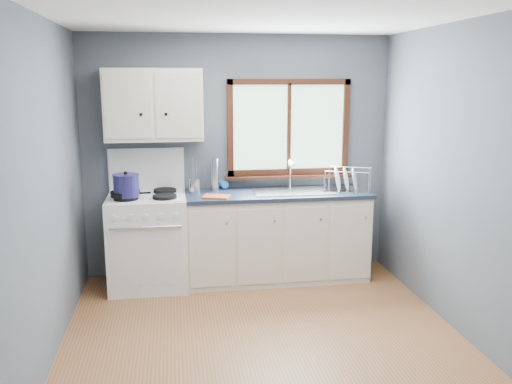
{
  "coord_description": "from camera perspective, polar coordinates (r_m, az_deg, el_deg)",
  "views": [
    {
      "loc": [
        -0.68,
        -3.81,
        2.04
      ],
      "look_at": [
        0.05,
        0.9,
        1.05
      ],
      "focal_mm": 38.0,
      "sensor_mm": 36.0,
      "label": 1
    }
  ],
  "objects": [
    {
      "name": "base_cabinets",
      "position": [
        5.64,
        2.15,
        -5.08
      ],
      "size": [
        1.85,
        0.6,
        0.88
      ],
      "color": "silver",
      "rests_on": "floor"
    },
    {
      "name": "window",
      "position": [
        5.74,
        3.48,
        6.06
      ],
      "size": [
        1.36,
        0.1,
        1.03
      ],
      "color": "#9EC6A8",
      "rests_on": "wall_back"
    },
    {
      "name": "dish_towel",
      "position": [
        5.26,
        -4.2,
        -0.5
      ],
      "size": [
        0.29,
        0.25,
        0.02
      ],
      "primitive_type": "cube",
      "rotation": [
        0.0,
        0.0,
        -0.32
      ],
      "color": "#C35422",
      "rests_on": "countertop"
    },
    {
      "name": "wall_back",
      "position": [
        5.72,
        -1.89,
        3.77
      ],
      "size": [
        3.2,
        0.02,
        2.5
      ],
      "primitive_type": "cube",
      "color": "#555C64",
      "rests_on": "ground"
    },
    {
      "name": "upper_cabinets",
      "position": [
        5.45,
        -10.72,
        9.0
      ],
      "size": [
        0.95,
        0.35,
        0.7
      ],
      "color": "silver",
      "rests_on": "wall_back"
    },
    {
      "name": "thermos",
      "position": [
        5.57,
        -4.37,
        1.84
      ],
      "size": [
        0.08,
        0.08,
        0.33
      ],
      "primitive_type": "cylinder",
      "rotation": [
        0.0,
        0.0,
        -0.09
      ],
      "color": "silver",
      "rests_on": "countertop"
    },
    {
      "name": "stockpot",
      "position": [
        5.23,
        -13.51,
        0.69
      ],
      "size": [
        0.31,
        0.31,
        0.24
      ],
      "rotation": [
        0.0,
        0.0,
        0.29
      ],
      "color": "#1D194C",
      "rests_on": "gas_range"
    },
    {
      "name": "utensil_crock",
      "position": [
        5.53,
        -6.46,
        0.73
      ],
      "size": [
        0.14,
        0.14,
        0.36
      ],
      "rotation": [
        0.0,
        0.0,
        -0.25
      ],
      "color": "silver",
      "rests_on": "countertop"
    },
    {
      "name": "floor",
      "position": [
        4.38,
        1.2,
        -16.17
      ],
      "size": [
        3.2,
        3.6,
        0.02
      ],
      "primitive_type": "cube",
      "color": "#9A6038",
      "rests_on": "ground"
    },
    {
      "name": "soap_bottle",
      "position": [
        5.64,
        -3.25,
        1.41
      ],
      "size": [
        0.1,
        0.1,
        0.23
      ],
      "primitive_type": "imported",
      "rotation": [
        0.0,
        0.0,
        0.23
      ],
      "color": "blue",
      "rests_on": "countertop"
    },
    {
      "name": "wall_front",
      "position": [
        2.26,
        9.42,
        -8.86
      ],
      "size": [
        3.2,
        0.02,
        2.5
      ],
      "primitive_type": "cube",
      "color": "#555C64",
      "rests_on": "ground"
    },
    {
      "name": "wall_right",
      "position": [
        4.52,
        21.83,
        0.81
      ],
      "size": [
        0.02,
        3.6,
        2.5
      ],
      "primitive_type": "cube",
      "color": "#555C64",
      "rests_on": "ground"
    },
    {
      "name": "sink",
      "position": [
        5.57,
        4.01,
        -0.55
      ],
      "size": [
        0.84,
        0.46,
        0.44
      ],
      "color": "silver",
      "rests_on": "countertop"
    },
    {
      "name": "wall_left",
      "position": [
        4.0,
        -22.06,
        -0.51
      ],
      "size": [
        0.02,
        3.6,
        2.5
      ],
      "primitive_type": "cube",
      "color": "#555C64",
      "rests_on": "ground"
    },
    {
      "name": "ceiling",
      "position": [
        3.9,
        1.37,
        18.66
      ],
      "size": [
        3.2,
        3.6,
        0.02
      ],
      "primitive_type": "cube",
      "color": "white",
      "rests_on": "wall_back"
    },
    {
      "name": "countertop",
      "position": [
        5.52,
        2.19,
        -0.2
      ],
      "size": [
        1.89,
        0.64,
        0.04
      ],
      "primitive_type": "cube",
      "color": "#161F2F",
      "rests_on": "base_cabinets"
    },
    {
      "name": "skillet",
      "position": [
        5.26,
        -13.7,
        -0.18
      ],
      "size": [
        0.38,
        0.27,
        0.05
      ],
      "rotation": [
        0.0,
        0.0,
        0.07
      ],
      "color": "black",
      "rests_on": "gas_range"
    },
    {
      "name": "dish_rack",
      "position": [
        5.66,
        9.56,
        0.8
      ],
      "size": [
        0.56,
        0.5,
        0.24
      ],
      "rotation": [
        0.0,
        0.0,
        -0.41
      ],
      "color": "silver",
      "rests_on": "countertop"
    },
    {
      "name": "gas_range",
      "position": [
        5.51,
        -11.29,
        -4.8
      ],
      "size": [
        0.76,
        0.69,
        1.36
      ],
      "color": "white",
      "rests_on": "floor"
    }
  ]
}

